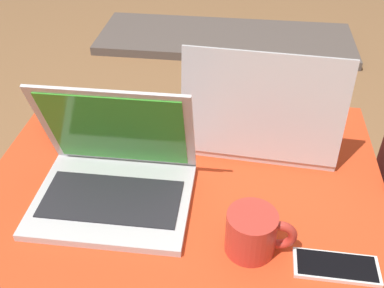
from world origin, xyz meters
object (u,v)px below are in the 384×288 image
laptop_near (114,175)px  wrist_brace (71,123)px  cell_phone (336,267)px  laptop_far (261,122)px  coffee_mug (253,233)px

laptop_near → wrist_brace: 0.25m
laptop_near → cell_phone: size_ratio=2.12×
wrist_brace → cell_phone: bearing=-28.7°
laptop_near → laptop_far: 0.38m
wrist_brace → coffee_mug: 0.55m
laptop_near → laptop_far: bearing=37.1°
cell_phone → laptop_far: bearing=21.9°
laptop_near → laptop_far: (0.30, 0.23, 0.00)m
laptop_near → coffee_mug: bearing=-21.5°
laptop_far → cell_phone: size_ratio=2.43×
cell_phone → coffee_mug: (-0.15, 0.03, 0.04)m
laptop_far → wrist_brace: bearing=8.3°
coffee_mug → wrist_brace: bearing=146.1°
wrist_brace → coffee_mug: (0.46, -0.31, 0.01)m
cell_phone → coffee_mug: coffee_mug is taller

